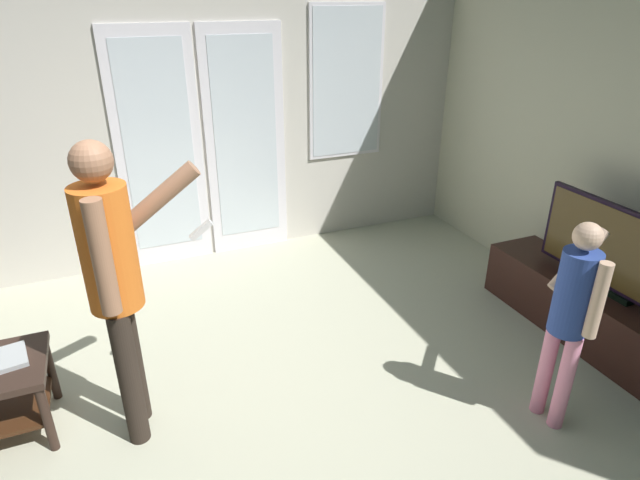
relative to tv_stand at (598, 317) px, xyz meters
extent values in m
cube|color=beige|center=(-2.74, 0.07, -0.21)|extent=(6.19, 4.88, 0.02)
cube|color=beige|center=(-2.74, 2.48, 1.19)|extent=(6.19, 0.06, 2.79)
cube|color=white|center=(-2.57, 2.44, 0.80)|extent=(0.72, 0.02, 2.07)
cube|color=silver|center=(-2.57, 2.42, 0.85)|extent=(0.56, 0.01, 1.77)
cube|color=white|center=(-1.81, 2.44, 0.80)|extent=(0.72, 0.02, 2.07)
cube|color=silver|center=(-1.81, 2.42, 0.85)|extent=(0.56, 0.01, 1.77)
cube|color=white|center=(-0.83, 2.44, 1.29)|extent=(0.74, 0.02, 1.37)
cube|color=silver|center=(-0.83, 2.42, 1.29)|extent=(0.68, 0.01, 1.31)
cylinder|color=#31211A|center=(-3.50, 0.39, 0.01)|extent=(0.05, 0.05, 0.42)
cylinder|color=#31211A|center=(-3.50, 0.83, 0.01)|extent=(0.05, 0.05, 0.42)
cube|color=#341B15|center=(0.00, 0.00, 0.00)|extent=(0.46, 1.80, 0.41)
cube|color=black|center=(0.00, 0.00, 0.22)|extent=(0.08, 0.40, 0.04)
cube|color=black|center=(0.00, 0.00, 0.53)|extent=(0.04, 1.15, 0.57)
cube|color=#4C3819|center=(-0.02, 0.00, 0.53)|extent=(0.00, 1.10, 0.52)
cylinder|color=#2C231D|center=(-3.06, 0.29, 0.20)|extent=(0.11, 0.11, 0.81)
cylinder|color=#2C231D|center=(-3.04, 0.47, 0.20)|extent=(0.11, 0.11, 0.81)
cylinder|color=orange|center=(-3.05, 0.38, 0.93)|extent=(0.27, 0.27, 0.64)
sphere|color=#A26F51|center=(-3.05, 0.38, 1.36)|extent=(0.19, 0.19, 0.19)
cylinder|color=#A26F51|center=(-3.08, 0.20, 0.96)|extent=(0.09, 0.09, 0.57)
cylinder|color=#A26F51|center=(-2.80, 0.52, 1.07)|extent=(0.51, 0.16, 0.42)
cube|color=white|center=(-2.58, 0.49, 0.90)|extent=(0.13, 0.06, 0.11)
cylinder|color=pink|center=(-0.85, -0.52, 0.10)|extent=(0.08, 0.08, 0.60)
cylinder|color=pink|center=(-0.86, -0.38, 0.10)|extent=(0.08, 0.08, 0.60)
cylinder|color=#2D4596|center=(-0.86, -0.45, 0.64)|extent=(0.20, 0.20, 0.47)
sphere|color=beige|center=(-0.86, -0.45, 0.96)|extent=(0.14, 0.14, 0.14)
cylinder|color=beige|center=(-0.85, -0.58, 0.66)|extent=(0.07, 0.07, 0.42)
cylinder|color=beige|center=(-0.71, -0.31, 0.73)|extent=(0.36, 0.09, 0.33)
cube|color=white|center=(-0.55, -0.30, 0.59)|extent=(0.13, 0.05, 0.12)
camera|label=1|loc=(-2.98, -2.12, 2.04)|focal=29.62mm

